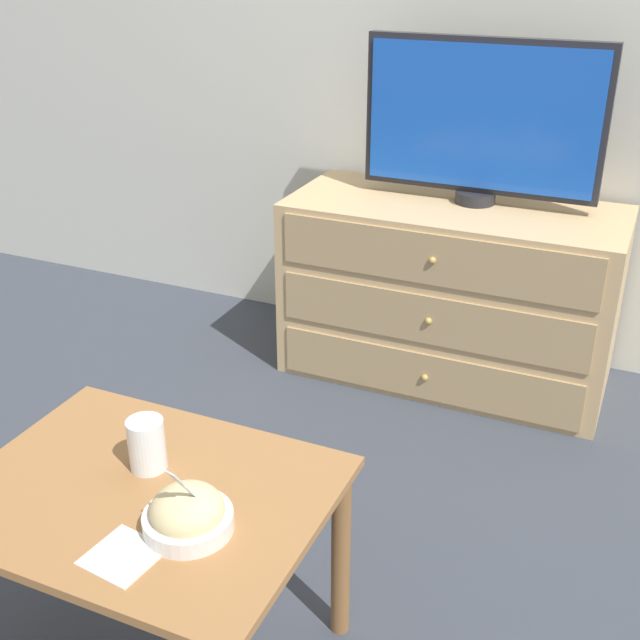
# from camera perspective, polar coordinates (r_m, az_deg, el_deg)

# --- Properties ---
(ground_plane) EXTENTS (12.00, 12.00, 0.00)m
(ground_plane) POSITION_cam_1_polar(r_m,az_deg,el_deg) (3.28, 11.36, -1.64)
(ground_plane) COLOR #383D47
(dresser) EXTENTS (1.15, 0.52, 0.65)m
(dresser) POSITION_cam_1_polar(r_m,az_deg,el_deg) (2.91, 9.17, 1.94)
(dresser) COLOR tan
(dresser) RESTS_ON ground_plane
(tv) EXTENTS (0.80, 0.14, 0.54)m
(tv) POSITION_cam_1_polar(r_m,az_deg,el_deg) (2.77, 11.46, 13.76)
(tv) COLOR #232328
(tv) RESTS_ON dresser
(coffee_table) EXTENTS (0.74, 0.57, 0.48)m
(coffee_table) POSITION_cam_1_polar(r_m,az_deg,el_deg) (1.73, -12.19, -13.86)
(coffee_table) COLOR #9E6B3D
(coffee_table) RESTS_ON ground_plane
(takeout_bowl) EXTENTS (0.17, 0.17, 0.17)m
(takeout_bowl) POSITION_cam_1_polar(r_m,az_deg,el_deg) (1.55, -9.39, -13.46)
(takeout_bowl) COLOR silver
(takeout_bowl) RESTS_ON coffee_table
(drink_cup) EXTENTS (0.08, 0.08, 0.11)m
(drink_cup) POSITION_cam_1_polar(r_m,az_deg,el_deg) (1.72, -12.20, -8.84)
(drink_cup) COLOR beige
(drink_cup) RESTS_ON coffee_table
(napkin) EXTENTS (0.14, 0.14, 0.00)m
(napkin) POSITION_cam_1_polar(r_m,az_deg,el_deg) (1.54, -13.83, -15.97)
(napkin) COLOR silver
(napkin) RESTS_ON coffee_table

